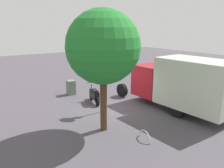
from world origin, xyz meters
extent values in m
plane|color=#4A454D|center=(0.00, 0.00, 0.00)|extent=(60.00, 60.00, 0.00)
cylinder|color=black|center=(-2.74, -3.96, 0.45)|extent=(0.91, 0.31, 0.90)
cylinder|color=black|center=(-2.86, -2.06, 0.45)|extent=(0.91, 0.31, 0.90)
cylinder|color=black|center=(1.70, -3.67, 0.45)|extent=(0.91, 0.31, 0.90)
cylinder|color=black|center=(1.58, -1.78, 0.45)|extent=(0.91, 0.31, 0.90)
cube|color=beige|center=(-3.20, -3.04, 1.74)|extent=(4.08, 2.45, 2.59)
cube|color=#A51922|center=(-0.23, -2.85, 1.40)|extent=(1.93, 2.21, 1.90)
cube|color=black|center=(-0.23, -2.85, 2.00)|extent=(1.94, 2.05, 0.60)
cylinder|color=black|center=(2.15, 0.32, 0.28)|extent=(0.57, 0.21, 0.56)
cylinder|color=black|center=(0.92, 0.57, 0.28)|extent=(0.57, 0.21, 0.56)
cube|color=black|center=(1.48, 0.45, 0.56)|extent=(1.14, 0.53, 0.48)
cube|color=black|center=(1.39, 0.47, 0.83)|extent=(0.68, 0.40, 0.12)
cylinder|color=slate|center=(2.10, 0.33, 0.83)|extent=(0.29, 0.13, 0.69)
cylinder|color=black|center=(2.10, 0.33, 1.18)|extent=(0.15, 0.55, 0.04)
cylinder|color=#9E9EA3|center=(-0.08, 0.70, 1.41)|extent=(0.08, 0.08, 2.82)
cylinder|color=red|center=(-0.08, 0.72, 2.63)|extent=(0.71, 0.32, 0.76)
cube|color=yellow|center=(-0.08, 0.72, 1.99)|extent=(0.33, 0.33, 0.44)
cylinder|color=#47301E|center=(-1.98, 1.92, 1.35)|extent=(0.31, 0.31, 2.69)
sphere|color=#217529|center=(-1.98, 1.92, 3.82)|extent=(3.22, 3.22, 3.22)
cube|color=slate|center=(4.01, 0.92, 0.50)|extent=(0.60, 0.57, 1.01)
torus|color=#B7B7BC|center=(-3.79, 0.99, 0.00)|extent=(0.85, 0.16, 0.85)
camera|label=1|loc=(-9.98, 6.85, 4.63)|focal=35.15mm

